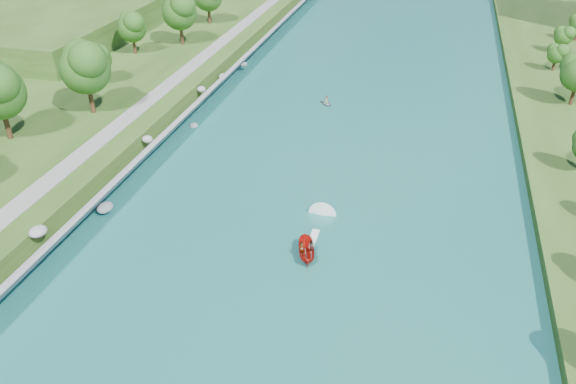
% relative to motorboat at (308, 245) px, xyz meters
% --- Properties ---
extents(ground, '(260.00, 260.00, 0.00)m').
position_rel_motorboat_xyz_m(ground, '(-1.84, -2.35, -0.92)').
color(ground, '#2D5119').
rests_on(ground, ground).
extents(river_water, '(55.00, 240.00, 0.10)m').
position_rel_motorboat_xyz_m(river_water, '(-1.84, 17.65, -0.87)').
color(river_water, '#175758').
rests_on(river_water, ground).
extents(berm_west, '(45.00, 240.00, 3.50)m').
position_rel_motorboat_xyz_m(berm_west, '(-51.84, 17.65, 0.83)').
color(berm_west, '#2D5119').
rests_on(berm_west, ground).
extents(riprap_bank, '(4.26, 236.00, 4.56)m').
position_rel_motorboat_xyz_m(riprap_bank, '(-27.70, 16.61, 0.89)').
color(riprap_bank, slate).
rests_on(riprap_bank, ground).
extents(riverside_path, '(3.00, 200.00, 0.10)m').
position_rel_motorboat_xyz_m(riverside_path, '(-34.34, 17.65, 2.63)').
color(riverside_path, gray).
rests_on(riverside_path, berm_west).
extents(trees_west, '(17.33, 151.34, 13.82)m').
position_rel_motorboat_xyz_m(trees_west, '(-43.60, 12.15, 8.67)').
color(trees_west, '#124513').
rests_on(trees_west, berm_west).
extents(motorboat, '(3.60, 19.32, 2.24)m').
position_rel_motorboat_xyz_m(motorboat, '(0.00, 0.00, 0.00)').
color(motorboat, '#AB150D').
rests_on(motorboat, river_water).
extents(raft, '(3.37, 3.43, 1.62)m').
position_rel_motorboat_xyz_m(raft, '(-6.75, 42.94, -0.45)').
color(raft, gray).
rests_on(raft, river_water).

